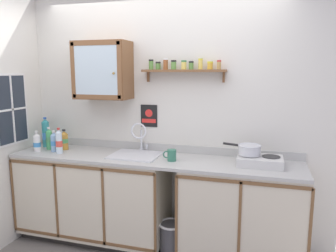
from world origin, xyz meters
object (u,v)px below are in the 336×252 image
at_px(saucepan, 249,149).
at_px(bottle_soda_green_1, 49,139).
at_px(bottle_detergent_teal_3, 46,133).
at_px(warning_sign, 149,116).
at_px(trash_bin, 171,238).
at_px(sink, 136,158).
at_px(mug, 171,155).
at_px(bottle_juice_amber_2, 64,140).
at_px(bottle_water_clear_0, 59,142).
at_px(bottle_water_blue_5, 54,142).
at_px(hot_plate_stove, 260,161).
at_px(bottle_opaque_white_4, 37,143).
at_px(wall_cabinet, 103,70).

xyz_separation_m(saucepan, bottle_soda_green_1, (-2.10, -0.04, -0.02)).
bearing_deg(bottle_detergent_teal_3, warning_sign, 8.09).
xyz_separation_m(bottle_soda_green_1, trash_bin, (1.41, -0.10, -0.89)).
distance_m(sink, mug, 0.42).
height_order(saucepan, warning_sign, warning_sign).
distance_m(bottle_juice_amber_2, warning_sign, 0.96).
relative_size(bottle_water_clear_0, bottle_soda_green_1, 1.09).
bearing_deg(bottle_soda_green_1, bottle_juice_amber_2, 14.88).
relative_size(bottle_juice_amber_2, bottle_water_blue_5, 0.99).
distance_m(bottle_water_blue_5, mug, 1.28).
bearing_deg(mug, saucepan, 8.71).
relative_size(bottle_water_clear_0, warning_sign, 1.14).
xyz_separation_m(sink, warning_sign, (0.06, 0.24, 0.40)).
xyz_separation_m(bottle_water_clear_0, bottle_soda_green_1, (-0.21, 0.12, -0.01)).
relative_size(hot_plate_stove, trash_bin, 1.17).
height_order(bottle_soda_green_1, warning_sign, warning_sign).
xyz_separation_m(bottle_detergent_teal_3, warning_sign, (1.17, 0.17, 0.22)).
bearing_deg(hot_plate_stove, bottle_soda_green_1, -179.58).
relative_size(saucepan, bottle_detergent_teal_3, 1.06).
bearing_deg(trash_bin, bottle_soda_green_1, 175.83).
height_order(hot_plate_stove, mug, mug).
bearing_deg(saucepan, bottle_opaque_white_4, -175.86).
xyz_separation_m(bottle_soda_green_1, bottle_detergent_teal_3, (-0.12, 0.10, 0.04)).
bearing_deg(bottle_water_clear_0, bottle_detergent_teal_3, 145.40).
relative_size(bottle_soda_green_1, bottle_juice_amber_2, 1.10).
bearing_deg(bottle_detergent_teal_3, bottle_opaque_white_4, -76.37).
height_order(bottle_detergent_teal_3, bottle_opaque_white_4, bottle_detergent_teal_3).
bearing_deg(bottle_water_clear_0, wall_cabinet, 31.99).
relative_size(hot_plate_stove, bottle_juice_amber_2, 1.79).
bearing_deg(saucepan, bottle_water_blue_5, -176.81).
bearing_deg(bottle_soda_green_1, sink, 1.84).
relative_size(sink, bottle_water_clear_0, 1.81).
relative_size(saucepan, wall_cabinet, 0.60).
bearing_deg(bottle_water_blue_5, bottle_soda_green_1, 147.04).
distance_m(sink, bottle_water_blue_5, 0.90).
relative_size(saucepan, bottle_water_blue_5, 1.56).
bearing_deg(bottle_water_clear_0, hot_plate_stove, 3.93).
height_order(hot_plate_stove, wall_cabinet, wall_cabinet).
distance_m(saucepan, bottle_juice_amber_2, 1.94).
xyz_separation_m(bottle_opaque_white_4, bottle_water_blue_5, (0.18, 0.05, 0.01)).
height_order(bottle_detergent_teal_3, bottle_water_blue_5, bottle_detergent_teal_3).
xyz_separation_m(bottle_soda_green_1, bottle_juice_amber_2, (0.16, 0.04, -0.01)).
bearing_deg(hot_plate_stove, saucepan, 167.43).
bearing_deg(bottle_water_blue_5, mug, 0.12).
xyz_separation_m(saucepan, trash_bin, (-0.69, -0.14, -0.91)).
xyz_separation_m(bottle_water_clear_0, bottle_detergent_teal_3, (-0.33, 0.23, 0.03)).
bearing_deg(bottle_soda_green_1, hot_plate_stove, 0.42).
distance_m(saucepan, trash_bin, 1.15).
bearing_deg(bottle_water_clear_0, mug, 2.45).
relative_size(hot_plate_stove, bottle_water_clear_0, 1.49).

